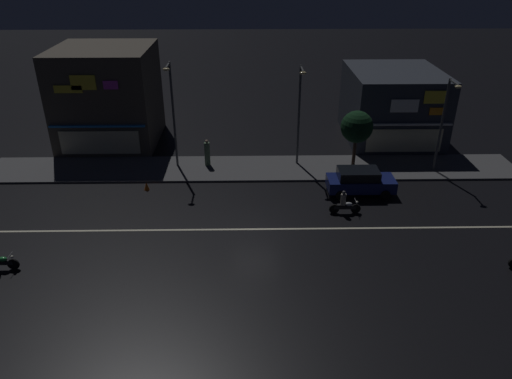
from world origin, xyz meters
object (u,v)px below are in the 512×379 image
at_px(pedestrian_on_sidewalk, 207,154).
at_px(parked_car_near_kerb, 360,181).
at_px(streetlamp_west, 172,108).
at_px(streetlamp_mid, 299,108).
at_px(traffic_cone, 147,186).
at_px(motorcycle_following, 344,204).
at_px(streetlamp_east, 444,118).

xyz_separation_m(pedestrian_on_sidewalk, parked_car_near_kerb, (10.14, -4.26, -0.17)).
relative_size(streetlamp_west, streetlamp_mid, 1.05).
bearing_deg(streetlamp_mid, traffic_cone, -160.50).
bearing_deg(parked_car_near_kerb, streetlamp_west, -18.22).
bearing_deg(traffic_cone, motorcycle_following, -14.73).
height_order(parked_car_near_kerb, motorcycle_following, parked_car_near_kerb).
height_order(streetlamp_east, parked_car_near_kerb, streetlamp_east).
distance_m(streetlamp_east, traffic_cone, 20.36).
distance_m(streetlamp_west, pedestrian_on_sidewalk, 4.11).
relative_size(streetlamp_mid, motorcycle_following, 3.75).
xyz_separation_m(streetlamp_mid, motorcycle_following, (2.17, -6.91, -3.71)).
bearing_deg(streetlamp_mid, motorcycle_following, -72.58).
bearing_deg(streetlamp_east, pedestrian_on_sidewalk, 175.31).
xyz_separation_m(pedestrian_on_sidewalk, traffic_cone, (-3.76, -3.58, -0.77)).
relative_size(streetlamp_west, parked_car_near_kerb, 1.73).
bearing_deg(streetlamp_west, pedestrian_on_sidewalk, 5.17).
height_order(streetlamp_west, streetlamp_east, streetlamp_west).
relative_size(streetlamp_mid, pedestrian_on_sidewalk, 3.64).
relative_size(parked_car_near_kerb, motorcycle_following, 2.26).
bearing_deg(pedestrian_on_sidewalk, traffic_cone, -170.06).
xyz_separation_m(streetlamp_mid, streetlamp_east, (9.60, -1.38, -0.30)).
height_order(streetlamp_mid, streetlamp_east, streetlamp_mid).
height_order(streetlamp_east, traffic_cone, streetlamp_east).
distance_m(streetlamp_mid, streetlamp_east, 9.70).
bearing_deg(motorcycle_following, parked_car_near_kerb, 60.46).
xyz_separation_m(pedestrian_on_sidewalk, motorcycle_following, (8.68, -6.85, -0.41)).
height_order(motorcycle_following, traffic_cone, motorcycle_following).
bearing_deg(streetlamp_mid, pedestrian_on_sidewalk, -179.47).
height_order(streetlamp_mid, parked_car_near_kerb, streetlamp_mid).
xyz_separation_m(streetlamp_east, motorcycle_following, (-7.43, -5.53, -3.41)).
xyz_separation_m(parked_car_near_kerb, traffic_cone, (-13.90, 0.68, -0.59)).
bearing_deg(streetlamp_east, streetlamp_west, 176.48).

